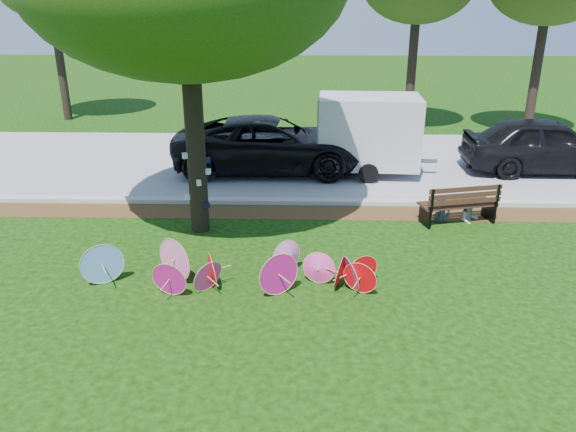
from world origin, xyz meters
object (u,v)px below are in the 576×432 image
parasol_pile (233,267)px  cargo_trailer (368,131)px  park_bench (457,203)px  black_van (271,145)px  person_left (443,196)px  person_right (471,201)px  dark_pickup (546,145)px

parasol_pile → cargo_trailer: cargo_trailer is taller
cargo_trailer → park_bench: (1.82, -4.01, -0.87)m
parasol_pile → black_van: size_ratio=0.94×
parasol_pile → black_van: (0.33, 7.65, 0.48)m
cargo_trailer → person_left: bearing=-66.8°
person_right → park_bench: bearing=172.0°
black_van → cargo_trailer: size_ratio=2.02×
black_van → dark_pickup: dark_pickup is taller
dark_pickup → person_right: size_ratio=4.93×
person_left → person_right: (0.70, 0.00, -0.13)m
parasol_pile → person_left: 5.95m
parasol_pile → park_bench: bearing=33.4°
person_left → cargo_trailer: bearing=89.9°
black_van → park_bench: bearing=-132.0°
black_van → cargo_trailer: cargo_trailer is taller
black_van → person_right: black_van is taller
person_left → person_right: bearing=-20.4°
black_van → cargo_trailer: bearing=-95.2°
park_bench → black_van: bearing=125.4°
park_bench → cargo_trailer: bearing=100.9°
parasol_pile → cargo_trailer: size_ratio=1.90×
dark_pickup → black_van: bearing=91.0°
black_van → person_left: bearing=-133.8°
parasol_pile → cargo_trailer: (3.37, 7.42, 0.99)m
park_bench → dark_pickup: bearing=35.0°
parasol_pile → black_van: black_van is taller
person_left → parasol_pile: bearing=-164.8°
parasol_pile → dark_pickup: (9.03, 7.76, 0.50)m
parasol_pile → dark_pickup: dark_pickup is taller
dark_pickup → park_bench: size_ratio=2.66×
parasol_pile → person_right: size_ratio=5.58×
cargo_trailer → parasol_pile: bearing=-111.5°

